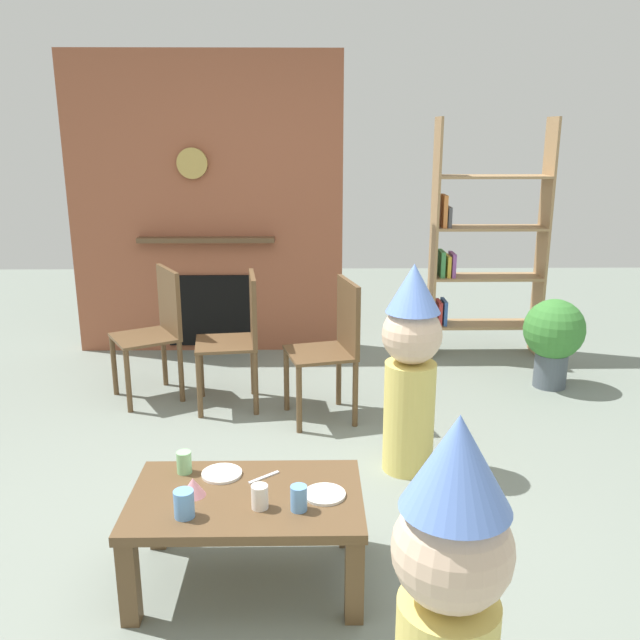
{
  "coord_description": "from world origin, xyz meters",
  "views": [
    {
      "loc": [
        0.1,
        -2.94,
        1.8
      ],
      "look_at": [
        0.15,
        0.4,
        0.86
      ],
      "focal_mm": 37.83,
      "sensor_mm": 36.0,
      "label": 1
    }
  ],
  "objects_px": {
    "paper_plate_front": "(325,494)",
    "child_with_cone_hat": "(449,604)",
    "paper_cup_center": "(184,504)",
    "paper_plate_rear": "(222,474)",
    "dining_chair_middle": "(240,333)",
    "birthday_cake_slice": "(193,487)",
    "potted_plant_tall": "(554,335)",
    "dining_chair_left": "(157,326)",
    "paper_cup_near_right": "(184,462)",
    "child_in_pink": "(411,364)",
    "coffee_table": "(247,510)",
    "paper_cup_far_left": "(299,498)",
    "bookshelf": "(481,249)",
    "dining_chair_right": "(334,341)",
    "paper_cup_near_left": "(260,497)"
  },
  "relations": [
    {
      "from": "child_in_pink",
      "to": "potted_plant_tall",
      "type": "xyz_separation_m",
      "value": [
        1.21,
        1.22,
        -0.22
      ]
    },
    {
      "from": "child_with_cone_hat",
      "to": "child_in_pink",
      "type": "distance_m",
      "value": 1.87
    },
    {
      "from": "bookshelf",
      "to": "dining_chair_middle",
      "type": "xyz_separation_m",
      "value": [
        -1.84,
        -1.07,
        -0.37
      ]
    },
    {
      "from": "child_with_cone_hat",
      "to": "dining_chair_middle",
      "type": "xyz_separation_m",
      "value": [
        -0.83,
        2.78,
        -0.09
      ]
    },
    {
      "from": "child_with_cone_hat",
      "to": "dining_chair_right",
      "type": "height_order",
      "value": "child_with_cone_hat"
    },
    {
      "from": "paper_cup_center",
      "to": "paper_plate_rear",
      "type": "distance_m",
      "value": 0.34
    },
    {
      "from": "paper_plate_front",
      "to": "dining_chair_left",
      "type": "xyz_separation_m",
      "value": [
        -1.1,
        2.05,
        0.11
      ]
    },
    {
      "from": "paper_plate_front",
      "to": "child_with_cone_hat",
      "type": "relative_size",
      "value": 0.15
    },
    {
      "from": "paper_cup_far_left",
      "to": "dining_chair_middle",
      "type": "xyz_separation_m",
      "value": [
        -0.42,
        1.98,
        0.07
      ]
    },
    {
      "from": "child_with_cone_hat",
      "to": "dining_chair_left",
      "type": "relative_size",
      "value": 1.27
    },
    {
      "from": "paper_cup_near_left",
      "to": "child_with_cone_hat",
      "type": "height_order",
      "value": "child_with_cone_hat"
    },
    {
      "from": "potted_plant_tall",
      "to": "paper_plate_rear",
      "type": "bearing_deg",
      "value": -136.6
    },
    {
      "from": "dining_chair_right",
      "to": "paper_plate_rear",
      "type": "bearing_deg",
      "value": 56.34
    },
    {
      "from": "bookshelf",
      "to": "dining_chair_right",
      "type": "relative_size",
      "value": 2.11
    },
    {
      "from": "bookshelf",
      "to": "child_with_cone_hat",
      "type": "distance_m",
      "value": 3.99
    },
    {
      "from": "potted_plant_tall",
      "to": "dining_chair_left",
      "type": "bearing_deg",
      "value": -177.32
    },
    {
      "from": "birthday_cake_slice",
      "to": "potted_plant_tall",
      "type": "xyz_separation_m",
      "value": [
        2.21,
        2.17,
        -0.04
      ]
    },
    {
      "from": "paper_cup_far_left",
      "to": "child_in_pink",
      "type": "relative_size",
      "value": 0.09
    },
    {
      "from": "paper_cup_far_left",
      "to": "child_in_pink",
      "type": "bearing_deg",
      "value": 61.4
    },
    {
      "from": "paper_plate_rear",
      "to": "paper_plate_front",
      "type": "bearing_deg",
      "value": -22.06
    },
    {
      "from": "dining_chair_right",
      "to": "paper_cup_center",
      "type": "bearing_deg",
      "value": 56.67
    },
    {
      "from": "paper_cup_near_right",
      "to": "paper_cup_center",
      "type": "distance_m",
      "value": 0.35
    },
    {
      "from": "dining_chair_right",
      "to": "dining_chair_middle",
      "type": "bearing_deg",
      "value": -32.6
    },
    {
      "from": "paper_cup_center",
      "to": "dining_chair_middle",
      "type": "distance_m",
      "value": 2.02
    },
    {
      "from": "paper_cup_near_left",
      "to": "paper_cup_near_right",
      "type": "bearing_deg",
      "value": 140.18
    },
    {
      "from": "paper_cup_far_left",
      "to": "potted_plant_tall",
      "type": "xyz_separation_m",
      "value": [
        1.79,
        2.28,
        -0.05
      ]
    },
    {
      "from": "paper_cup_far_left",
      "to": "paper_plate_front",
      "type": "distance_m",
      "value": 0.15
    },
    {
      "from": "coffee_table",
      "to": "dining_chair_left",
      "type": "height_order",
      "value": "dining_chair_left"
    },
    {
      "from": "bookshelf",
      "to": "child_in_pink",
      "type": "height_order",
      "value": "bookshelf"
    },
    {
      "from": "child_with_cone_hat",
      "to": "paper_plate_front",
      "type": "bearing_deg",
      "value": -15.42
    },
    {
      "from": "paper_cup_center",
      "to": "potted_plant_tall",
      "type": "xyz_separation_m",
      "value": [
        2.22,
        2.32,
        -0.06
      ]
    },
    {
      "from": "child_with_cone_hat",
      "to": "bookshelf",
      "type": "bearing_deg",
      "value": -48.79
    },
    {
      "from": "dining_chair_left",
      "to": "paper_cup_near_right",
      "type": "bearing_deg",
      "value": 75.69
    },
    {
      "from": "paper_cup_far_left",
      "to": "dining_chair_right",
      "type": "distance_m",
      "value": 1.78
    },
    {
      "from": "paper_cup_near_right",
      "to": "child_in_pink",
      "type": "relative_size",
      "value": 0.08
    },
    {
      "from": "paper_cup_near_left",
      "to": "paper_plate_front",
      "type": "xyz_separation_m",
      "value": [
        0.25,
        0.09,
        -0.04
      ]
    },
    {
      "from": "paper_cup_near_left",
      "to": "paper_plate_rear",
      "type": "relative_size",
      "value": 0.56
    },
    {
      "from": "child_with_cone_hat",
      "to": "paper_cup_near_left",
      "type": "bearing_deg",
      "value": 0.11
    },
    {
      "from": "paper_cup_near_left",
      "to": "paper_plate_front",
      "type": "bearing_deg",
      "value": 18.66
    },
    {
      "from": "birthday_cake_slice",
      "to": "dining_chair_middle",
      "type": "relative_size",
      "value": 0.11
    },
    {
      "from": "child_with_cone_hat",
      "to": "dining_chair_left",
      "type": "xyz_separation_m",
      "value": [
        -1.41,
        2.95,
        -0.09
      ]
    },
    {
      "from": "paper_cup_near_left",
      "to": "birthday_cake_slice",
      "type": "bearing_deg",
      "value": 160.32
    },
    {
      "from": "paper_cup_near_left",
      "to": "dining_chair_left",
      "type": "relative_size",
      "value": 0.11
    },
    {
      "from": "paper_cup_center",
      "to": "paper_plate_front",
      "type": "relative_size",
      "value": 0.64
    },
    {
      "from": "paper_cup_near_right",
      "to": "dining_chair_middle",
      "type": "height_order",
      "value": "dining_chair_middle"
    },
    {
      "from": "coffee_table",
      "to": "paper_cup_near_left",
      "type": "bearing_deg",
      "value": -56.96
    },
    {
      "from": "dining_chair_right",
      "to": "paper_plate_front",
      "type": "bearing_deg",
      "value": 72.5
    },
    {
      "from": "child_in_pink",
      "to": "birthday_cake_slice",
      "type": "bearing_deg",
      "value": -6.73
    },
    {
      "from": "dining_chair_right",
      "to": "child_with_cone_hat",
      "type": "bearing_deg",
      "value": 80.44
    },
    {
      "from": "paper_cup_center",
      "to": "potted_plant_tall",
      "type": "bearing_deg",
      "value": 46.29
    }
  ]
}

